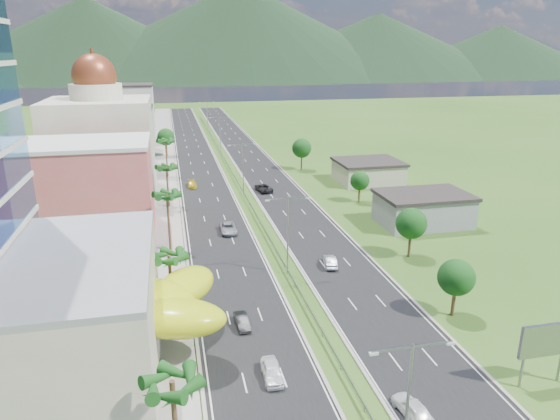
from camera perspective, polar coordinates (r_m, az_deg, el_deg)
ground at (r=60.25m, az=3.11°, el=-11.25°), size 500.00×500.00×0.00m
road_left at (r=143.80m, az=-9.56°, el=5.84°), size 11.00×260.00×0.04m
road_right at (r=145.31m, az=-3.62°, el=6.17°), size 11.00×260.00×0.04m
sidewalk_left at (r=143.63m, az=-13.36°, el=5.60°), size 7.00×260.00×0.12m
median_guardrail at (r=126.75m, az=-5.68°, el=4.67°), size 0.10×216.06×0.76m
streetlight_median_a at (r=37.09m, az=14.41°, el=-20.17°), size 6.04×0.25×11.00m
streetlight_median_b at (r=66.28m, az=0.89°, el=-2.03°), size 6.04×0.25×11.00m
streetlight_median_c at (r=104.13m, az=-4.26°, el=5.29°), size 6.04×0.25×11.00m
streetlight_median_d at (r=148.07m, az=-6.88°, el=8.94°), size 6.04×0.25×11.00m
streetlight_median_e at (r=192.49m, az=-8.32°, el=10.92°), size 6.04×0.25×11.00m
lime_canopy at (r=52.82m, az=-17.28°, el=-10.40°), size 18.00×15.00×7.40m
pink_shophouse at (r=86.47m, az=-21.10°, el=2.03°), size 20.00×15.00×15.00m
domed_building at (r=107.95m, az=-19.71°, el=7.24°), size 20.00×20.00×28.70m
midrise_grey at (r=132.91m, az=-17.96°, el=7.75°), size 16.00×15.00×16.00m
midrise_beige at (r=154.80m, az=-17.26°, el=8.57°), size 16.00×15.00×13.00m
midrise_white at (r=177.21m, az=-16.82°, el=10.51°), size 16.00×15.00×18.00m
billboard at (r=51.76m, az=28.09°, el=-13.16°), size 5.20×0.35×6.20m
shed_near at (r=90.82m, az=16.03°, el=-0.03°), size 15.00×10.00×5.00m
shed_far at (r=117.80m, az=10.04°, el=4.26°), size 14.00×12.00×4.40m
palm_tree_a at (r=35.63m, az=-12.21°, el=-19.19°), size 3.60×3.60×9.10m
palm_tree_b at (r=57.11m, az=-12.55°, el=-5.49°), size 3.60×3.60×8.10m
palm_tree_c at (r=75.53m, az=-12.80°, el=1.42°), size 3.60×3.60×9.60m
palm_tree_d at (r=98.05m, az=-12.85°, el=4.58°), size 3.60×3.60×8.60m
palm_tree_e at (r=122.42m, az=-12.95°, el=7.52°), size 3.60×3.60×9.40m
leafy_tree_lfar at (r=147.53m, az=-12.92°, el=8.13°), size 4.90×4.90×8.05m
leafy_tree_ra at (r=60.13m, az=19.50°, el=-7.29°), size 4.20×4.20×6.90m
leafy_tree_rb at (r=75.03m, az=14.78°, el=-1.51°), size 4.55×4.55×7.47m
leafy_tree_rc at (r=100.85m, az=9.11°, el=3.31°), size 3.85×3.85×6.33m
leafy_tree_rd at (r=127.17m, az=2.49°, el=7.07°), size 4.90×4.90×8.05m
mountain_ridge at (r=506.99m, az=-4.26°, el=14.45°), size 860.00×140.00×90.00m
car_white_near_left at (r=48.70m, az=-0.93°, el=-17.96°), size 1.84×4.37×1.48m
car_dark_left at (r=56.58m, az=-4.39°, el=-12.56°), size 1.58×3.95×1.28m
car_silver_mid_left at (r=84.03m, az=-5.95°, el=-2.07°), size 2.57×5.52×1.53m
car_yellow_far_left at (r=113.16m, az=-10.01°, el=2.93°), size 2.02×4.65×1.33m
car_white_near_right at (r=46.07m, az=14.92°, el=-21.02°), size 2.42×4.62×1.50m
car_silver_right at (r=71.26m, az=5.73°, el=-5.84°), size 2.24×4.59×1.45m
car_dark_far_right at (r=108.14m, az=-1.90°, el=2.58°), size 3.50×6.14×1.61m
motorcycle at (r=56.17m, az=-8.71°, el=-13.06°), size 0.63×1.81×1.14m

